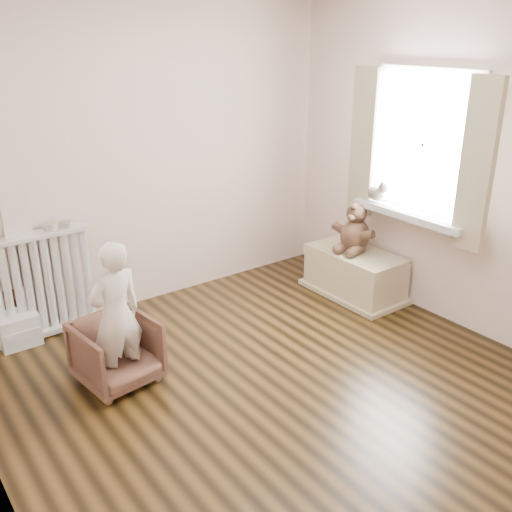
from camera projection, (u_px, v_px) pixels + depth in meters
floor at (277, 385)px, 4.01m from camera, size 3.60×3.60×0.01m
back_wall at (148, 159)px, 4.88m from camera, size 3.60×0.02×2.60m
right_wall at (457, 169)px, 4.52m from camera, size 0.02×3.60×2.60m
window at (425, 145)px, 4.67m from camera, size 0.03×0.90×1.10m
window_sill at (410, 214)px, 4.84m from camera, size 0.22×1.10×0.06m
curtain_left at (477, 166)px, 4.21m from camera, size 0.06×0.26×1.30m
curtain_right at (364, 143)px, 5.06m from camera, size 0.06×0.26×1.30m
radiator at (45, 291)px, 4.55m from camera, size 0.83×0.16×0.88m
paper_doll at (16, 215)px, 4.24m from camera, size 0.20×0.02×0.33m
tin_a at (50, 227)px, 4.42m from camera, size 0.10×0.10×0.06m
tin_b at (65, 224)px, 4.49m from camera, size 0.09×0.09×0.05m
toy_vanity at (16, 313)px, 4.43m from camera, size 0.30×0.21×0.47m
armchair at (117, 352)px, 3.97m from camera, size 0.57×0.58×0.47m
child at (116, 316)px, 3.82m from camera, size 0.41×0.30×1.05m
toy_bench at (355, 274)px, 5.33m from camera, size 0.48×0.90×0.42m
teddy_bear at (356, 225)px, 5.19m from camera, size 0.43×0.37×0.46m
plush_cat at (377, 190)px, 5.07m from camera, size 0.22×0.27×0.19m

